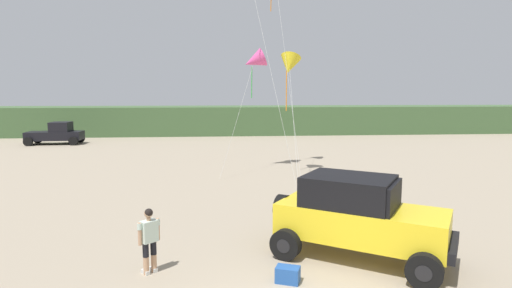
{
  "coord_description": "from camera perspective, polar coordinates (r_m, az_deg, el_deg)",
  "views": [
    {
      "loc": [
        -1.74,
        -7.4,
        4.48
      ],
      "look_at": [
        -0.76,
        3.79,
        3.09
      ],
      "focal_mm": 28.66,
      "sensor_mm": 36.0,
      "label": 1
    }
  ],
  "objects": [
    {
      "name": "dune_ridge",
      "position": [
        46.75,
        2.8,
        3.43
      ],
      "size": [
        90.0,
        6.99,
        3.05
      ],
      "primitive_type": "cube",
      "color": "#426038",
      "rests_on": "ground_plane"
    },
    {
      "name": "distant_pickup",
      "position": [
        40.32,
        -26.09,
        1.3
      ],
      "size": [
        4.68,
        2.55,
        1.98
      ],
      "color": "black",
      "rests_on": "ground_plane"
    },
    {
      "name": "kite_pink_ribbon",
      "position": [
        24.07,
        -0.24,
        11.54
      ],
      "size": [
        2.9,
        3.69,
        7.2
      ],
      "color": "#E04C93",
      "rests_on": "ground_plane"
    },
    {
      "name": "person_watching",
      "position": [
        10.73,
        -14.69,
        -12.46
      ],
      "size": [
        0.5,
        0.47,
        1.67
      ],
      "color": "tan",
      "rests_on": "ground_plane"
    },
    {
      "name": "cooler_box",
      "position": [
        10.25,
        4.45,
        -17.71
      ],
      "size": [
        0.65,
        0.54,
        0.38
      ],
      "primitive_type": "cube",
      "rotation": [
        0.0,
        0.0,
        -0.38
      ],
      "color": "#23519E",
      "rests_on": "ground_plane"
    },
    {
      "name": "jeep",
      "position": [
        11.56,
        14.08,
        -9.65
      ],
      "size": [
        4.94,
        4.37,
        2.26
      ],
      "color": "yellow",
      "rests_on": "ground_plane"
    },
    {
      "name": "kite_yellow_diamond",
      "position": [
        22.64,
        4.68,
        10.92
      ],
      "size": [
        1.6,
        6.4,
        6.73
      ],
      "color": "yellow",
      "rests_on": "ground_plane"
    }
  ]
}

